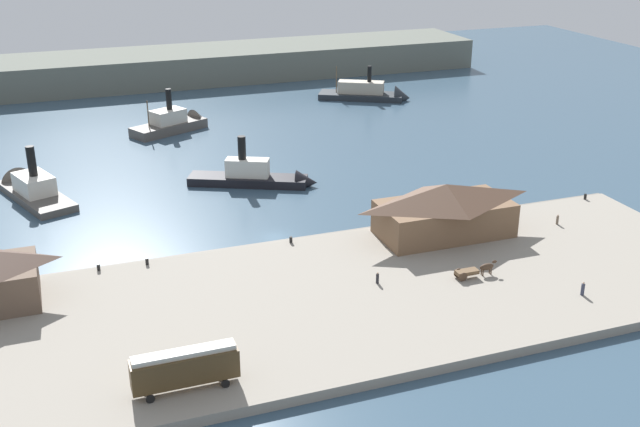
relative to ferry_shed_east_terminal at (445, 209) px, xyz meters
name	(u,v)px	position (x,y,z in m)	size (l,w,h in m)	color
ground_plane	(276,237)	(-22.38, 9.89, -5.11)	(320.00, 320.00, 0.00)	#385166
quay_promenade	(328,301)	(-22.38, -12.11, -4.51)	(110.00, 36.00, 1.20)	gray
seawall_edge	(283,244)	(-22.38, 6.29, -4.61)	(110.00, 0.80, 1.00)	slate
ferry_shed_east_terminal	(445,209)	(0.00, 0.00, 0.00)	(19.31, 9.83, 7.70)	brown
street_tram	(185,367)	(-42.37, -25.24, -1.35)	(10.59, 2.39, 4.40)	#4C381E
horse_cart	(474,270)	(-2.82, -13.44, -2.98)	(5.83, 1.40, 1.87)	brown
pedestrian_walking_east	(377,278)	(-15.25, -10.83, -3.21)	(0.38, 0.38, 1.53)	#232328
pedestrian_standing_center	(557,220)	(17.77, -2.51, -3.21)	(0.38, 0.38, 1.54)	#6B5B4C
pedestrian_near_east_shed	(221,358)	(-38.10, -22.17, -3.12)	(0.43, 0.43, 1.72)	#3D4C42
pedestrian_near_west_shed	(583,289)	(7.11, -22.32, -3.10)	(0.44, 0.44, 1.77)	#33384C
mooring_post_west	(147,261)	(-41.83, 4.61, -3.46)	(0.44, 0.44, 0.90)	black
mooring_post_center_east	(291,240)	(-21.68, 4.73, -3.46)	(0.44, 0.44, 0.90)	black
mooring_post_center_west	(99,267)	(-48.05, 4.98, -3.46)	(0.44, 0.44, 0.90)	black
mooring_post_east	(585,197)	(28.32, 4.65, -3.46)	(0.44, 0.44, 0.90)	black
ferry_approaching_east	(373,94)	(24.88, 82.36, -3.74)	(22.51, 16.30, 10.46)	#23282D
ferry_departing_north	(176,123)	(-25.89, 71.50, -3.42)	(18.44, 12.80, 10.88)	#514C47
ferry_mid_harbor	(261,177)	(-18.17, 32.30, -3.65)	(22.11, 13.58, 10.01)	black
ferry_near_quay	(29,187)	(-56.19, 41.14, -3.74)	(13.03, 22.13, 11.46)	#514C47
far_headland	(156,68)	(-22.38, 119.89, -1.11)	(180.00, 24.00, 8.00)	#60665B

